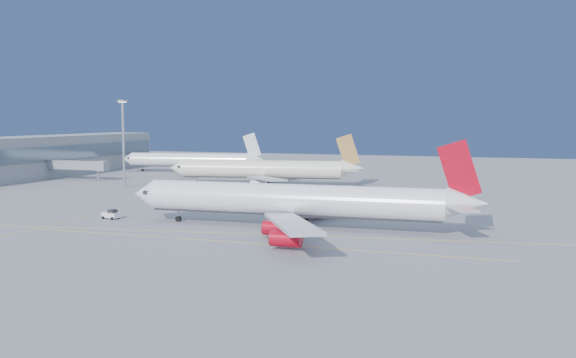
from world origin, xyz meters
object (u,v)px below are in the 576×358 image
object	(u,v)px
airliner_virgin	(298,201)
pushback_tug	(111,214)
light_mast	(123,136)
airliner_etihad	(265,169)
airliner_third	(192,160)

from	to	relation	value
airliner_virgin	pushback_tug	distance (m)	42.08
pushback_tug	light_mast	distance (m)	65.96
airliner_etihad	airliner_third	world-z (taller)	airliner_etihad
light_mast	airliner_third	bearing A→B (deg)	95.68
airliner_virgin	light_mast	world-z (taller)	light_mast
airliner_virgin	airliner_third	size ratio (longest dim) A/B	1.23
airliner_virgin	pushback_tug	xyz separation A→B (m)	(-41.78, -2.34, -4.45)
airliner_etihad	airliner_third	xyz separation A→B (m)	(-45.09, 36.47, -0.28)
pushback_tug	airliner_third	bearing A→B (deg)	118.43
light_mast	airliner_etihad	bearing A→B (deg)	27.78
airliner_etihad	light_mast	distance (m)	45.87
pushback_tug	airliner_virgin	bearing A→B (deg)	12.86
airliner_etihad	light_mast	bearing A→B (deg)	-161.82
airliner_virgin	airliner_third	xyz separation A→B (m)	(-80.05, 110.21, -0.60)
airliner_third	light_mast	world-z (taller)	light_mast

